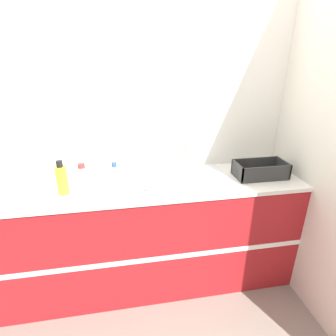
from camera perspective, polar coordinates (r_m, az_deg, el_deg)
ground_plane at (r=2.33m, az=-3.17°, el=-27.58°), size 12.00×12.00×0.00m
wall_back at (r=2.13m, az=-5.81°, el=9.28°), size 4.75×0.06×2.60m
wall_right at (r=2.27m, az=27.17°, el=7.75°), size 0.06×2.55×2.60m
counter_cabinet at (r=2.20m, az=-4.31°, el=-14.21°), size 2.37×0.57×0.93m
sink at (r=2.06m, az=6.20°, el=-1.36°), size 0.44×0.38×0.29m
paper_towel_roll at (r=1.83m, az=-4.70°, el=-0.69°), size 0.11×0.11×0.26m
dish_rack at (r=2.16m, az=19.40°, el=-0.70°), size 0.39×0.21×0.12m
bottle_white_spray at (r=1.96m, az=-18.07°, el=-1.78°), size 0.09×0.09×0.18m
bottle_clear at (r=1.91m, az=-11.44°, el=-1.71°), size 0.06×0.06×0.19m
bottle_yellow at (r=1.90m, az=-22.07°, el=-2.32°), size 0.08×0.08×0.24m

